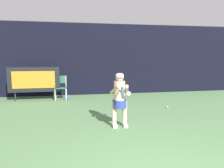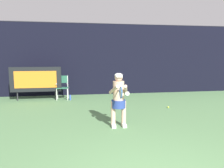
{
  "view_description": "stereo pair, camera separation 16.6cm",
  "coord_description": "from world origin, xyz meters",
  "px_view_note": "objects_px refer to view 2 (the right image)",
  "views": [
    {
      "loc": [
        -1.26,
        -2.33,
        1.94
      ],
      "look_at": [
        -0.01,
        4.45,
        1.05
      ],
      "focal_mm": 33.62,
      "sensor_mm": 36.0,
      "label": 1
    },
    {
      "loc": [
        -1.09,
        -2.36,
        1.94
      ],
      "look_at": [
        -0.01,
        4.45,
        1.05
      ],
      "focal_mm": 33.62,
      "sensor_mm": 36.0,
      "label": 2
    }
  ],
  "objects_px": {
    "scoreboard": "(36,79)",
    "tennis_racket": "(121,92)",
    "tennis_player": "(119,98)",
    "water_bottle": "(70,97)",
    "umpire_chair": "(62,86)",
    "tennis_ball_loose": "(168,107)"
  },
  "relations": [
    {
      "from": "tennis_player",
      "to": "tennis_racket",
      "type": "bearing_deg",
      "value": -94.94
    },
    {
      "from": "scoreboard",
      "to": "tennis_player",
      "type": "height_order",
      "value": "tennis_player"
    },
    {
      "from": "water_bottle",
      "to": "tennis_player",
      "type": "xyz_separation_m",
      "value": [
        1.48,
        -3.92,
        0.7
      ]
    },
    {
      "from": "umpire_chair",
      "to": "scoreboard",
      "type": "bearing_deg",
      "value": -176.39
    },
    {
      "from": "scoreboard",
      "to": "tennis_racket",
      "type": "relative_size",
      "value": 3.65
    },
    {
      "from": "scoreboard",
      "to": "umpire_chair",
      "type": "distance_m",
      "value": 1.18
    },
    {
      "from": "tennis_racket",
      "to": "scoreboard",
      "type": "bearing_deg",
      "value": 119.35
    },
    {
      "from": "tennis_player",
      "to": "tennis_racket",
      "type": "height_order",
      "value": "tennis_player"
    },
    {
      "from": "water_bottle",
      "to": "tennis_ball_loose",
      "type": "bearing_deg",
      "value": -29.4
    },
    {
      "from": "umpire_chair",
      "to": "tennis_player",
      "type": "height_order",
      "value": "tennis_player"
    },
    {
      "from": "water_bottle",
      "to": "tennis_racket",
      "type": "bearing_deg",
      "value": -71.88
    },
    {
      "from": "water_bottle",
      "to": "tennis_racket",
      "type": "distance_m",
      "value": 4.73
    },
    {
      "from": "umpire_chair",
      "to": "tennis_player",
      "type": "distance_m",
      "value": 4.58
    },
    {
      "from": "tennis_racket",
      "to": "tennis_ball_loose",
      "type": "relative_size",
      "value": 8.85
    },
    {
      "from": "tennis_player",
      "to": "scoreboard",
      "type": "bearing_deg",
      "value": 125.83
    },
    {
      "from": "tennis_racket",
      "to": "umpire_chair",
      "type": "bearing_deg",
      "value": 107.92
    },
    {
      "from": "scoreboard",
      "to": "tennis_ball_loose",
      "type": "bearing_deg",
      "value": -23.84
    },
    {
      "from": "water_bottle",
      "to": "tennis_ball_loose",
      "type": "xyz_separation_m",
      "value": [
        3.76,
        -2.12,
        -0.09
      ]
    },
    {
      "from": "scoreboard",
      "to": "tennis_player",
      "type": "relative_size",
      "value": 1.46
    },
    {
      "from": "tennis_player",
      "to": "tennis_racket",
      "type": "xyz_separation_m",
      "value": [
        -0.04,
        -0.49,
        0.23
      ]
    },
    {
      "from": "umpire_chair",
      "to": "tennis_ball_loose",
      "type": "bearing_deg",
      "value": -30.14
    },
    {
      "from": "umpire_chair",
      "to": "tennis_racket",
      "type": "xyz_separation_m",
      "value": [
        1.8,
        -4.68,
        0.43
      ]
    }
  ]
}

